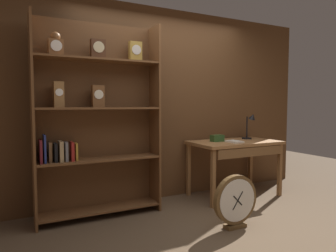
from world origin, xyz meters
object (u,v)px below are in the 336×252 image
at_px(bookshelf, 95,120).
at_px(toolbox_small, 217,138).
at_px(round_clock_large, 235,201).
at_px(open_repair_manual, 234,142).
at_px(workbench, 236,148).
at_px(desk_lamp, 250,124).

xyz_separation_m(bookshelf, toolbox_small, (1.70, -0.01, -0.30)).
bearing_deg(round_clock_large, open_repair_manual, 51.93).
relative_size(bookshelf, round_clock_large, 3.98).
xyz_separation_m(toolbox_small, open_repair_manual, (0.14, -0.20, -0.03)).
distance_m(open_repair_manual, round_clock_large, 1.13).
distance_m(workbench, desk_lamp, 0.51).
bearing_deg(bookshelf, desk_lamp, 0.71).
distance_m(desk_lamp, round_clock_large, 1.68).
xyz_separation_m(workbench, round_clock_large, (-0.73, -0.90, -0.40)).
xyz_separation_m(bookshelf, desk_lamp, (2.33, 0.03, -0.12)).
bearing_deg(workbench, bookshelf, 176.88).
bearing_deg(desk_lamp, toolbox_small, -176.64).
bearing_deg(open_repair_manual, desk_lamp, 24.34).
height_order(workbench, toolbox_small, toolbox_small).
bearing_deg(open_repair_manual, round_clock_large, -129.45).
relative_size(bookshelf, desk_lamp, 5.73).
distance_m(workbench, round_clock_large, 1.23).
xyz_separation_m(toolbox_small, round_clock_large, (-0.48, -1.00, -0.54)).
relative_size(desk_lamp, toolbox_small, 2.26).
bearing_deg(open_repair_manual, workbench, 42.01).
distance_m(bookshelf, round_clock_large, 1.79).
distance_m(workbench, toolbox_small, 0.30).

